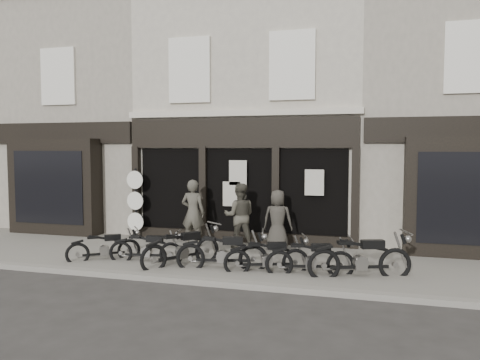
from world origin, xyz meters
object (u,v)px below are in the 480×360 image
(man_centre, at_px, (240,216))
(advert_sign_post, at_px, (136,206))
(motorcycle_4, at_px, (268,260))
(motorcycle_5, at_px, (311,262))
(man_right, at_px, (278,220))
(motorcycle_0, at_px, (105,250))
(motorcycle_1, at_px, (147,251))
(motorcycle_3, at_px, (223,256))
(motorcycle_2, at_px, (182,252))
(man_left, at_px, (193,213))
(motorcycle_6, at_px, (361,262))

(man_centre, distance_m, advert_sign_post, 3.59)
(motorcycle_4, xyz_separation_m, motorcycle_5, (1.01, 0.06, 0.01))
(man_right, bearing_deg, man_centre, 5.37)
(motorcycle_4, distance_m, motorcycle_5, 1.01)
(motorcycle_0, bearing_deg, motorcycle_5, -36.54)
(motorcycle_1, relative_size, motorcycle_5, 0.96)
(man_right, bearing_deg, motorcycle_4, 94.02)
(motorcycle_3, bearing_deg, advert_sign_post, 132.20)
(motorcycle_1, distance_m, motorcycle_4, 3.18)
(motorcycle_3, relative_size, man_centre, 1.17)
(advert_sign_post, bearing_deg, motorcycle_3, -33.90)
(motorcycle_2, distance_m, motorcycle_4, 2.20)
(motorcycle_4, xyz_separation_m, man_left, (-2.72, 2.19, 0.71))
(motorcycle_2, distance_m, man_right, 3.06)
(motorcycle_2, xyz_separation_m, motorcycle_6, (4.31, 0.02, 0.03))
(man_centre, bearing_deg, motorcycle_2, 54.66)
(motorcycle_4, height_order, advert_sign_post, advert_sign_post)
(motorcycle_5, bearing_deg, motorcycle_4, 170.57)
(motorcycle_2, relative_size, motorcycle_6, 0.84)
(man_left, bearing_deg, motorcycle_6, 157.48)
(motorcycle_3, xyz_separation_m, man_right, (0.86, 2.42, 0.55))
(motorcycle_5, height_order, man_left, man_left)
(motorcycle_1, xyz_separation_m, motorcycle_3, (2.09, -0.16, 0.05))
(motorcycle_5, relative_size, man_centre, 1.08)
(motorcycle_3, relative_size, motorcycle_6, 0.96)
(motorcycle_1, height_order, motorcycle_5, motorcycle_5)
(motorcycle_0, bearing_deg, motorcycle_6, -36.00)
(motorcycle_4, distance_m, advert_sign_post, 5.64)
(man_left, xyz_separation_m, man_centre, (1.41, 0.06, -0.04))
(motorcycle_4, bearing_deg, man_right, 76.17)
(motorcycle_6, bearing_deg, man_centre, 129.25)
(motorcycle_0, height_order, man_left, man_left)
(motorcycle_3, relative_size, man_left, 1.12)
(motorcycle_5, bearing_deg, motorcycle_3, 169.75)
(motorcycle_1, relative_size, man_centre, 1.04)
(motorcycle_2, xyz_separation_m, advert_sign_post, (-2.68, 2.62, 0.72))
(motorcycle_4, bearing_deg, motorcycle_3, 162.40)
(motorcycle_0, distance_m, motorcycle_3, 3.24)
(motorcycle_0, bearing_deg, man_centre, -0.37)
(motorcycle_3, height_order, advert_sign_post, advert_sign_post)
(motorcycle_1, bearing_deg, man_centre, 39.79)
(motorcycle_1, bearing_deg, motorcycle_2, -10.32)
(motorcycle_4, height_order, man_centre, man_centre)
(motorcycle_4, bearing_deg, man_left, 121.85)
(motorcycle_4, bearing_deg, man_centre, 100.98)
(motorcycle_5, xyz_separation_m, advert_sign_post, (-5.88, 2.67, 0.75))
(motorcycle_6, bearing_deg, motorcycle_5, 164.61)
(motorcycle_0, xyz_separation_m, advert_sign_post, (-0.55, 2.71, 0.79))
(motorcycle_1, bearing_deg, advert_sign_post, 114.25)
(motorcycle_1, xyz_separation_m, man_centre, (1.87, 2.12, 0.68))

